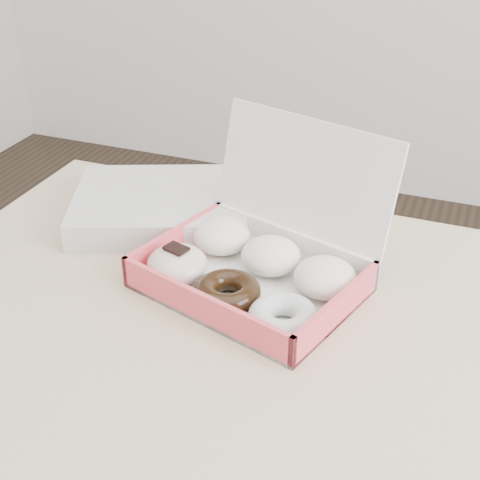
% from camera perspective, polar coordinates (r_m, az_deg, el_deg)
% --- Properties ---
extents(table, '(1.20, 0.80, 0.75)m').
position_cam_1_polar(table, '(0.81, 7.87, -15.75)').
color(table, tan).
rests_on(table, ground).
extents(donut_box, '(0.33, 0.31, 0.20)m').
position_cam_1_polar(donut_box, '(0.88, 1.34, -1.93)').
color(donut_box, white).
rests_on(donut_box, table).
extents(newspapers, '(0.32, 0.30, 0.04)m').
position_cam_1_polar(newspapers, '(1.05, -6.77, 2.95)').
color(newspapers, silver).
rests_on(newspapers, table).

